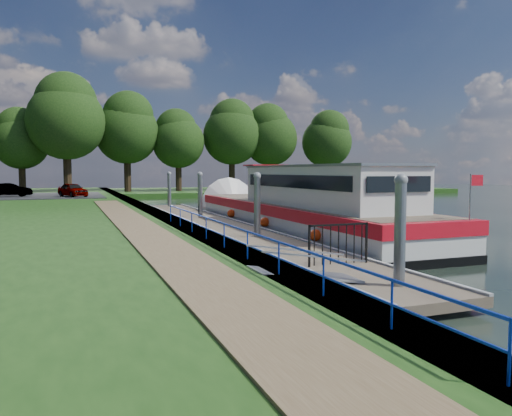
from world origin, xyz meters
name	(u,v)px	position (x,y,z in m)	size (l,w,h in m)	color
ground	(385,298)	(0.00, 0.00, 0.00)	(160.00, 160.00, 0.00)	black
bank_edge	(163,223)	(-2.55, 15.00, 0.39)	(1.10, 90.00, 0.78)	#473D2D
far_bank	(224,192)	(12.00, 52.00, 0.30)	(60.00, 18.00, 0.60)	#1A3E11
footpath	(146,233)	(-4.40, 8.00, 0.80)	(1.60, 40.00, 0.05)	brown
carpark	(18,196)	(-11.00, 38.00, 0.81)	(14.00, 12.00, 0.06)	black
blue_fence	(235,233)	(-2.75, 3.00, 1.31)	(0.04, 18.04, 0.72)	#0C2DBF
pontoon	(224,230)	(0.00, 13.00, 0.18)	(2.50, 30.00, 0.56)	brown
mooring_piles	(224,207)	(0.00, 13.00, 1.28)	(0.30, 27.30, 3.55)	gray
gangway	(306,274)	(-1.85, 0.50, 0.63)	(2.58, 1.00, 0.92)	#A5A8AD
gate_panel	(339,238)	(0.00, 2.20, 1.15)	(1.85, 0.05, 1.15)	black
barge	(293,209)	(3.60, 12.82, 1.09)	(4.36, 21.15, 4.78)	black
horizon_trees	(116,127)	(-1.61, 48.68, 7.95)	(54.38, 10.03, 12.87)	#332316
car_a	(73,190)	(-6.54, 34.77, 1.42)	(1.37, 3.42, 1.16)	#999999
car_b	(10,190)	(-11.49, 36.74, 1.40)	(1.19, 3.42, 1.13)	#999999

